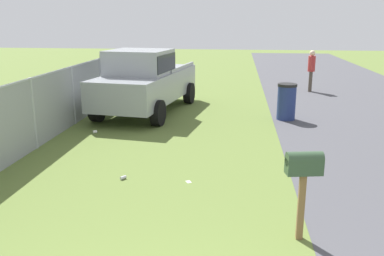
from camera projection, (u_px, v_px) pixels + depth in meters
The scene contains 8 objects.
mailbox at pixel (304, 170), 5.62m from camera, with size 0.28×0.52×1.30m.
pickup_truck at pixel (145, 80), 13.45m from camera, with size 5.39×2.80×2.09m.
trash_bin at pixel (286, 102), 12.66m from camera, with size 0.59×0.59×1.12m.
pedestrian at pixel (311, 68), 17.42m from camera, with size 0.48×0.30×1.74m.
fence_section at pixel (73, 93), 12.04m from camera, with size 14.50×0.07×1.71m.
litter_wrapper_near_hydrant at pixel (189, 182), 7.91m from camera, with size 0.12×0.08×0.01m, color silver.
litter_cup_midfield_a at pixel (95, 132), 11.26m from camera, with size 0.08×0.08×0.10m, color white.
litter_can_midfield_b at pixel (123, 178), 8.03m from camera, with size 0.07×0.07×0.12m, color silver.
Camera 1 is at (-2.29, -0.35, 3.03)m, focal length 38.61 mm.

